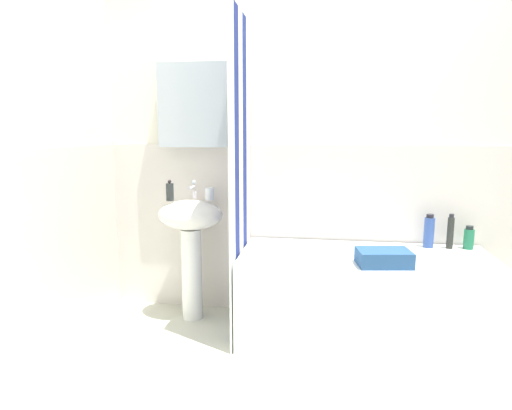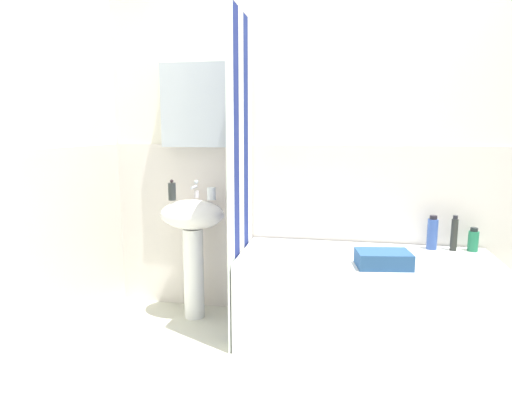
% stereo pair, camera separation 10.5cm
% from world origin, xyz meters
% --- Properties ---
extents(wall_back_tiled, '(3.60, 0.18, 2.40)m').
position_xyz_m(wall_back_tiled, '(-0.05, 1.26, 1.14)').
color(wall_back_tiled, white).
rests_on(wall_back_tiled, ground_plane).
extents(wall_left_tiled, '(0.07, 1.81, 2.40)m').
position_xyz_m(wall_left_tiled, '(-1.57, 0.34, 1.12)').
color(wall_left_tiled, white).
rests_on(wall_left_tiled, ground_plane).
extents(sink, '(0.44, 0.34, 0.83)m').
position_xyz_m(sink, '(-0.90, 1.03, 0.61)').
color(sink, white).
rests_on(sink, ground_plane).
extents(faucet, '(0.03, 0.12, 0.12)m').
position_xyz_m(faucet, '(-0.90, 1.11, 0.90)').
color(faucet, silver).
rests_on(faucet, sink).
extents(soap_dispenser, '(0.05, 0.05, 0.14)m').
position_xyz_m(soap_dispenser, '(-1.03, 1.00, 0.90)').
color(soap_dispenser, '#2D3131').
rests_on(soap_dispenser, sink).
extents(toothbrush_cup, '(0.06, 0.06, 0.08)m').
position_xyz_m(toothbrush_cup, '(-0.77, 1.06, 0.88)').
color(toothbrush_cup, white).
rests_on(toothbrush_cup, sink).
extents(bathtub, '(1.53, 0.66, 0.55)m').
position_xyz_m(bathtub, '(0.25, 0.89, 0.27)').
color(bathtub, white).
rests_on(bathtub, ground_plane).
extents(shower_curtain, '(0.01, 0.66, 2.00)m').
position_xyz_m(shower_curtain, '(-0.53, 0.89, 1.00)').
color(shower_curtain, white).
rests_on(shower_curtain, ground_plane).
extents(conditioner_bottle, '(0.06, 0.06, 0.15)m').
position_xyz_m(conditioner_bottle, '(0.91, 1.13, 0.62)').
color(conditioner_bottle, '#21774F').
rests_on(conditioner_bottle, bathtub).
extents(lotion_bottle, '(0.04, 0.04, 0.23)m').
position_xyz_m(lotion_bottle, '(0.80, 1.12, 0.65)').
color(lotion_bottle, '#2B2D29').
rests_on(lotion_bottle, bathtub).
extents(shampoo_bottle, '(0.06, 0.06, 0.22)m').
position_xyz_m(shampoo_bottle, '(0.67, 1.13, 0.65)').
color(shampoo_bottle, '#3553A0').
rests_on(shampoo_bottle, bathtub).
extents(towel_folded, '(0.32, 0.23, 0.09)m').
position_xyz_m(towel_folded, '(0.33, 0.69, 0.59)').
color(towel_folded, '#2A5184').
rests_on(towel_folded, bathtub).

